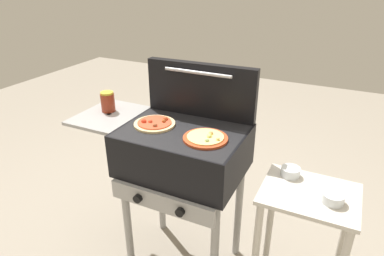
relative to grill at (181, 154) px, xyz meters
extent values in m
cube|color=black|center=(0.01, 0.00, 0.02)|extent=(0.64, 0.48, 0.24)
cube|color=black|center=(0.01, 0.00, 0.14)|extent=(0.61, 0.46, 0.01)
cube|color=#9D9D9D|center=(-0.47, 0.00, 0.13)|extent=(0.32, 0.41, 0.02)
cube|color=#9D9D9D|center=(-0.47, 0.00, 0.02)|extent=(0.02, 0.02, 0.24)
cube|color=#9D9D9D|center=(0.01, -0.25, -0.15)|extent=(0.58, 0.02, 0.10)
cylinder|color=black|center=(-0.11, -0.27, -0.15)|extent=(0.04, 0.02, 0.04)
cylinder|color=black|center=(0.13, -0.27, -0.15)|extent=(0.04, 0.02, 0.04)
cylinder|color=#9D9D9D|center=(-0.26, -0.19, -0.43)|extent=(0.04, 0.04, 0.66)
cylinder|color=#9D9D9D|center=(0.28, -0.19, -0.43)|extent=(0.04, 0.04, 0.66)
cylinder|color=#9D9D9D|center=(-0.26, 0.19, -0.43)|extent=(0.04, 0.04, 0.66)
cylinder|color=#9D9D9D|center=(0.28, 0.19, -0.43)|extent=(0.04, 0.04, 0.66)
cube|color=black|center=(0.01, 0.22, 0.29)|extent=(0.63, 0.07, 0.30)
cylinder|color=#B7B7BC|center=(0.01, 0.17, 0.40)|extent=(0.38, 0.02, 0.02)
cylinder|color=#C64723|center=(0.16, -0.05, 0.15)|extent=(0.22, 0.22, 0.01)
cylinder|color=#EDD17A|center=(0.16, -0.05, 0.16)|extent=(0.18, 0.18, 0.01)
sphere|color=#E1E484|center=(0.18, -0.05, 0.17)|extent=(0.02, 0.02, 0.02)
sphere|color=#F2C96A|center=(0.23, -0.06, 0.17)|extent=(0.02, 0.02, 0.02)
sphere|color=#C1E969|center=(0.18, -0.04, 0.17)|extent=(0.02, 0.02, 0.02)
sphere|color=tan|center=(0.18, -0.01, 0.17)|extent=(0.02, 0.02, 0.02)
sphere|color=#B9DE8A|center=(0.19, -0.09, 0.17)|extent=(0.02, 0.02, 0.02)
cylinder|color=beige|center=(-0.15, -0.01, 0.15)|extent=(0.22, 0.22, 0.01)
cylinder|color=#D14C2D|center=(-0.15, -0.01, 0.16)|extent=(0.18, 0.18, 0.01)
sphere|color=#EC5233|center=(-0.17, -0.02, 0.17)|extent=(0.02, 0.02, 0.02)
sphere|color=#A85533|center=(-0.12, -0.06, 0.17)|extent=(0.02, 0.02, 0.02)
sphere|color=#AD5223|center=(-0.11, 0.01, 0.17)|extent=(0.02, 0.02, 0.02)
sphere|color=#E53F25|center=(-0.20, -0.04, 0.17)|extent=(0.03, 0.03, 0.03)
sphere|color=#CC522C|center=(-0.11, 0.04, 0.17)|extent=(0.03, 0.03, 0.03)
cylinder|color=maroon|center=(-0.50, 0.04, 0.20)|extent=(0.08, 0.08, 0.11)
cylinder|color=gold|center=(-0.50, 0.04, 0.26)|extent=(0.07, 0.07, 0.01)
cube|color=beige|center=(0.67, 0.00, -0.05)|extent=(0.44, 0.36, 0.02)
cylinder|color=beige|center=(0.48, 0.15, -0.41)|extent=(0.04, 0.04, 0.69)
cylinder|color=beige|center=(0.86, 0.15, -0.41)|extent=(0.04, 0.04, 0.69)
cylinder|color=silver|center=(0.77, -0.03, -0.02)|extent=(0.10, 0.10, 0.04)
cylinder|color=#4C7533|center=(0.77, -0.03, -0.03)|extent=(0.08, 0.08, 0.02)
cylinder|color=silver|center=(0.56, 0.11, -0.02)|extent=(0.10, 0.10, 0.04)
cylinder|color=beige|center=(0.56, 0.11, -0.03)|extent=(0.08, 0.08, 0.02)
camera|label=1|loc=(0.74, -1.40, 0.90)|focal=31.69mm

